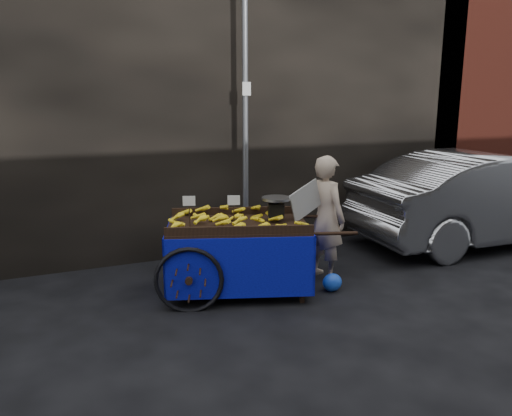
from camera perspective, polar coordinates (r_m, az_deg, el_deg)
name	(u,v)px	position (r m, az deg, el deg)	size (l,w,h in m)	color
ground	(263,289)	(6.16, 0.82, -9.26)	(80.00, 80.00, 0.00)	black
building_wall	(220,84)	(8.28, -4.11, 13.99)	(13.50, 2.00, 5.00)	black
street_pole	(245,118)	(7.04, -1.23, 10.26)	(0.12, 0.10, 4.00)	slate
banana_cart	(234,231)	(5.88, -2.58, -2.59)	(2.45, 1.67, 1.22)	black
vendor	(326,217)	(6.39, 7.97, -1.08)	(0.90, 0.66, 1.59)	tan
plastic_bag	(332,282)	(6.13, 8.71, -8.40)	(0.25, 0.20, 0.22)	blue
parked_car	(487,198)	(8.71, 24.93, 1.05)	(1.54, 4.41, 1.45)	#A5A7AC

